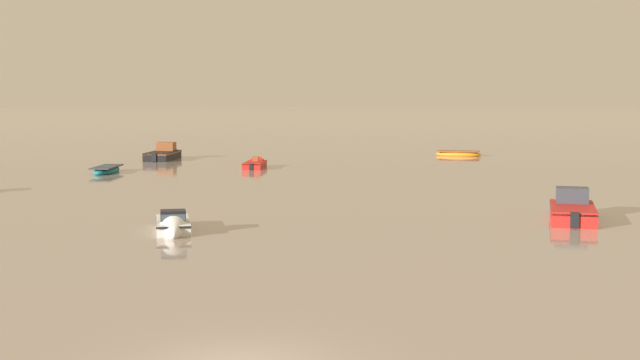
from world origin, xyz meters
name	(u,v)px	position (x,y,z in m)	size (l,w,h in m)	color
motorboat_moored_1	(175,228)	(-4.83, 19.16, 0.25)	(2.31, 4.52, 1.64)	white
rowboat_moored_0	(108,170)	(-15.31, 48.31, 0.20)	(1.81, 4.79, 0.75)	#197084
rowboat_moored_1	(460,154)	(16.11, 66.50, 0.20)	(4.84, 2.71, 0.73)	orange
motorboat_moored_3	(573,211)	(14.95, 23.86, 0.35)	(3.59, 6.44, 2.32)	red
motorboat_moored_4	(167,155)	(-13.16, 62.48, 0.37)	(2.86, 6.57, 2.42)	black
motorboat_moored_5	(257,165)	(-3.61, 53.04, 0.21)	(1.91, 4.60, 1.53)	red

